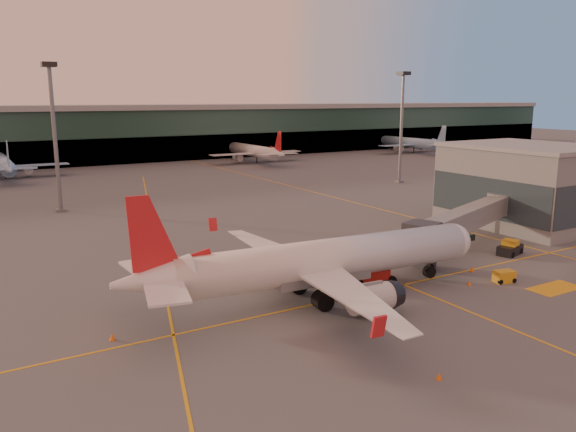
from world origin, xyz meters
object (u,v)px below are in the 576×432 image
main_airplane (318,262)px  gpu_cart (504,277)px  catering_truck (370,258)px  pushback_tug (510,248)px

main_airplane → gpu_cart: 21.49m
catering_truck → pushback_tug: 22.55m
catering_truck → gpu_cart: bearing=-10.6°
gpu_cart → pushback_tug: (9.91, 7.03, 0.15)m
main_airplane → gpu_cart: size_ratio=15.84×
gpu_cart → pushback_tug: pushback_tug is taller
gpu_cart → catering_truck: bearing=162.5°
catering_truck → gpu_cart: (12.56, -7.53, -2.05)m
catering_truck → pushback_tug: bearing=19.0°
main_airplane → catering_truck: 8.11m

